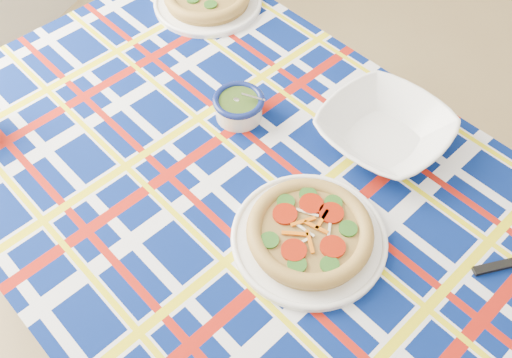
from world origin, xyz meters
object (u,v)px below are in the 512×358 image
at_px(dining_table, 254,213).
at_px(main_focaccia_plate, 310,232).
at_px(pesto_bowl, 239,105).
at_px(serving_bowl, 384,131).

bearing_deg(dining_table, main_focaccia_plate, -0.05).
bearing_deg(dining_table, pesto_bowl, 145.57).
bearing_deg(serving_bowl, main_focaccia_plate, -99.04).
height_order(dining_table, pesto_bowl, pesto_bowl).
height_order(dining_table, main_focaccia_plate, main_focaccia_plate).
bearing_deg(main_focaccia_plate, dining_table, 159.02).
distance_m(pesto_bowl, serving_bowl, 0.33).
bearing_deg(pesto_bowl, dining_table, -55.35).
bearing_deg(dining_table, serving_bowl, 73.18).
distance_m(main_focaccia_plate, pesto_bowl, 0.37).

